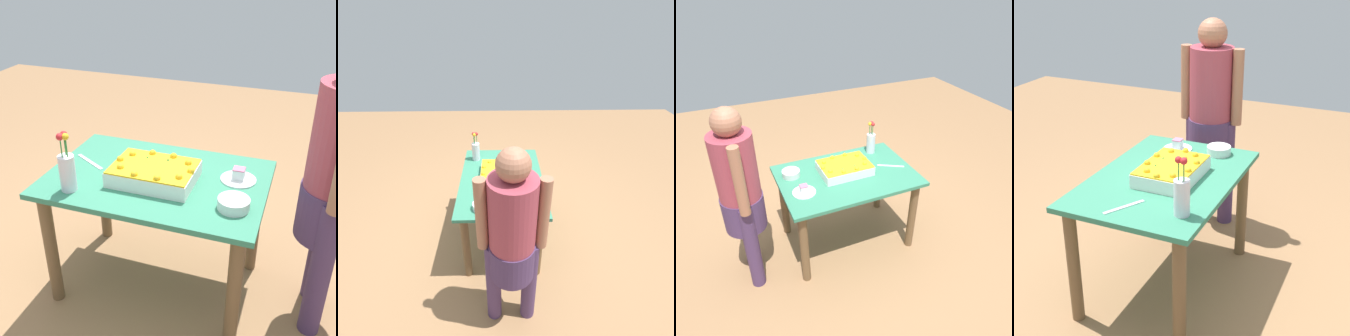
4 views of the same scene
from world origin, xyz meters
The scene contains 7 objects.
ground_plane centered at (0.00, 0.00, 0.00)m, with size 8.00×8.00×0.00m, color #996F49.
dining_table centered at (0.00, 0.00, 0.59)m, with size 1.15×0.77×0.73m.
sheet_cake centered at (0.00, -0.04, 0.77)m, with size 0.43×0.30×0.11m.
serving_plate_with_slice centered at (0.41, 0.11, 0.74)m, with size 0.18×0.18×0.07m.
cake_knife centered at (-0.41, 0.03, 0.73)m, with size 0.23×0.02×0.00m, color silver.
flower_vase centered at (-0.36, -0.27, 0.84)m, with size 0.08×0.08×0.31m.
fruit_bowl centered at (0.44, -0.16, 0.75)m, with size 0.15×0.15×0.05m, color silver.
Camera 1 is at (0.69, -1.79, 1.81)m, focal length 45.00 mm.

